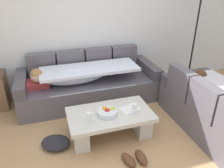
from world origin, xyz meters
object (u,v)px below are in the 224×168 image
at_px(wine_glass_near_right, 134,107).
at_px(open_magazine, 129,109).
at_px(couch_near_window, 221,114).
at_px(wine_glass_near_left, 89,116).
at_px(coffee_table, 110,121).
at_px(crumpled_garment, 56,143).
at_px(pair_of_shoes, 135,159).
at_px(floor_lamp, 194,34).
at_px(fruit_bowl, 107,112).
at_px(couch_along_wall, 87,84).

relative_size(wine_glass_near_right, open_magazine, 0.59).
bearing_deg(couch_near_window, wine_glass_near_left, 80.89).
bearing_deg(open_magazine, couch_near_window, -35.56).
xyz_separation_m(coffee_table, open_magazine, (0.30, 0.00, 0.15)).
bearing_deg(wine_glass_near_left, open_magazine, 13.86).
bearing_deg(open_magazine, crumpled_garment, 165.80).
height_order(coffee_table, pair_of_shoes, coffee_table).
relative_size(coffee_table, floor_lamp, 0.62).
height_order(wine_glass_near_left, crumpled_garment, wine_glass_near_left).
height_order(fruit_bowl, wine_glass_near_left, wine_glass_near_left).
distance_m(wine_glass_near_left, pair_of_shoes, 0.80).
height_order(coffee_table, floor_lamp, floor_lamp).
bearing_deg(crumpled_garment, coffee_table, 1.60).
bearing_deg(fruit_bowl, wine_glass_near_right, -14.35).
bearing_deg(wine_glass_near_right, floor_lamp, 34.35).
relative_size(floor_lamp, crumpled_garment, 4.88).
bearing_deg(wine_glass_near_left, crumpled_garment, 164.24).
bearing_deg(pair_of_shoes, couch_along_wall, 98.22).
height_order(open_magazine, crumpled_garment, open_magazine).
xyz_separation_m(fruit_bowl, wine_glass_near_left, (-0.28, -0.12, 0.08)).
height_order(couch_near_window, coffee_table, couch_near_window).
bearing_deg(fruit_bowl, crumpled_garment, 179.36).
bearing_deg(wine_glass_near_left, fruit_bowl, 23.58).
height_order(wine_glass_near_right, pair_of_shoes, wine_glass_near_right).
relative_size(open_magazine, crumpled_garment, 0.70).
distance_m(fruit_bowl, wine_glass_near_right, 0.38).
height_order(wine_glass_near_left, wine_glass_near_right, same).
distance_m(wine_glass_near_right, crumpled_garment, 1.20).
height_order(open_magazine, pair_of_shoes, open_magazine).
relative_size(couch_along_wall, fruit_bowl, 8.93).
bearing_deg(crumpled_garment, pair_of_shoes, -32.11).
bearing_deg(open_magazine, wine_glass_near_right, -96.61).
relative_size(couch_along_wall, open_magazine, 8.93).
height_order(coffee_table, fruit_bowl, fruit_bowl).
bearing_deg(couch_near_window, open_magazine, 69.87).
height_order(couch_near_window, wine_glass_near_left, couch_near_window).
height_order(fruit_bowl, open_magazine, fruit_bowl).
height_order(wine_glass_near_left, pair_of_shoes, wine_glass_near_left).
relative_size(coffee_table, fruit_bowl, 4.29).
distance_m(wine_glass_near_right, floor_lamp, 2.16).
xyz_separation_m(couch_along_wall, floor_lamp, (2.13, -0.06, 0.79)).
xyz_separation_m(couch_along_wall, open_magazine, (0.40, -1.11, 0.06)).
distance_m(coffee_table, wine_glass_near_left, 0.44).
height_order(wine_glass_near_right, open_magazine, wine_glass_near_right).
xyz_separation_m(fruit_bowl, crumpled_garment, (-0.74, 0.01, -0.36)).
bearing_deg(pair_of_shoes, couch_near_window, 6.46).
bearing_deg(couch_along_wall, floor_lamp, -1.70).
bearing_deg(fruit_bowl, couch_along_wall, 92.90).
relative_size(fruit_bowl, crumpled_garment, 0.70).
distance_m(couch_along_wall, open_magazine, 1.18).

